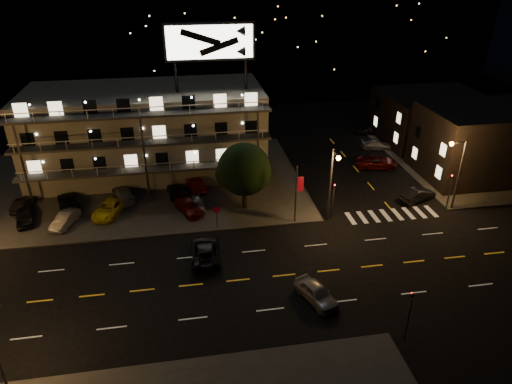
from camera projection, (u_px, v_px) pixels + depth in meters
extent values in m
plane|color=black|center=(261.00, 278.00, 39.08)|extent=(140.00, 140.00, 0.00)
cube|color=#343432|center=(117.00, 186.00, 54.48)|extent=(44.00, 24.00, 0.15)
cube|color=#343432|center=(456.00, 161.00, 60.92)|extent=(16.00, 24.00, 0.15)
cube|color=#9B9887|center=(148.00, 133.00, 56.29)|extent=(28.00, 12.00, 10.00)
cube|color=#9B9887|center=(143.00, 91.00, 53.85)|extent=(28.00, 12.00, 0.50)
cube|color=#343432|center=(147.00, 170.00, 51.11)|extent=(28.00, 1.80, 0.25)
cube|color=#343432|center=(144.00, 143.00, 49.63)|extent=(28.00, 1.80, 0.25)
cube|color=#343432|center=(140.00, 115.00, 48.15)|extent=(28.00, 1.80, 0.25)
cylinder|color=black|center=(176.00, 77.00, 51.77)|extent=(0.36, 0.36, 3.50)
cylinder|color=black|center=(246.00, 74.00, 52.94)|extent=(0.36, 0.36, 3.50)
cube|color=black|center=(210.00, 42.00, 50.61)|extent=(10.20, 0.50, 4.20)
cube|color=white|center=(210.00, 42.00, 50.35)|extent=(9.60, 0.06, 3.60)
cube|color=black|center=(481.00, 143.00, 55.49)|extent=(14.00, 10.00, 8.50)
cube|color=black|center=(430.00, 118.00, 66.33)|extent=(14.00, 12.00, 7.00)
cube|color=black|center=(203.00, 23.00, 94.72)|extent=(120.00, 20.00, 24.00)
cylinder|color=#2D2D30|center=(330.00, 186.00, 45.73)|extent=(0.20, 0.20, 8.00)
cylinder|color=#2D2D30|center=(336.00, 154.00, 43.27)|extent=(0.12, 1.80, 0.12)
sphere|color=#FF9C3F|center=(339.00, 158.00, 42.62)|extent=(0.44, 0.44, 0.44)
cylinder|color=#2D2D30|center=(459.00, 176.00, 47.78)|extent=(0.20, 0.20, 8.00)
cylinder|color=#2D2D30|center=(459.00, 142.00, 45.90)|extent=(1.80, 0.12, 0.12)
sphere|color=#FF9C3F|center=(452.00, 144.00, 45.83)|extent=(0.44, 0.44, 0.44)
cylinder|color=#2D2D30|center=(333.00, 204.00, 47.00)|extent=(0.14, 0.14, 3.60)
imported|color=black|center=(335.00, 184.00, 45.93)|extent=(0.20, 0.16, 1.00)
sphere|color=#FF0C0C|center=(335.00, 185.00, 45.87)|extent=(0.14, 0.14, 0.14)
cylinder|color=#2D2D30|center=(408.00, 319.00, 32.14)|extent=(0.14, 0.14, 3.60)
imported|color=black|center=(413.00, 293.00, 31.07)|extent=(0.20, 0.16, 1.00)
sphere|color=#FF0C0C|center=(412.00, 293.00, 31.22)|extent=(0.14, 0.14, 0.14)
cylinder|color=#2D2D30|center=(449.00, 194.00, 48.90)|extent=(0.14, 0.14, 3.60)
imported|color=black|center=(453.00, 175.00, 47.83)|extent=(0.16, 0.20, 1.00)
sphere|color=#FF0C0C|center=(452.00, 175.00, 47.86)|extent=(0.14, 0.14, 0.14)
cylinder|color=#2D2D30|center=(296.00, 195.00, 45.68)|extent=(0.16, 0.16, 6.40)
cube|color=#B80D2A|center=(301.00, 184.00, 45.19)|extent=(0.60, 0.04, 1.60)
cylinder|color=#2D2D30|center=(217.00, 219.00, 45.65)|extent=(0.08, 0.08, 2.20)
cylinder|color=#B80D2A|center=(216.00, 210.00, 45.12)|extent=(0.91, 0.04, 0.91)
cylinder|color=black|center=(244.00, 197.00, 49.10)|extent=(0.54, 0.54, 2.59)
sphere|color=black|center=(244.00, 169.00, 47.60)|extent=(5.61, 5.61, 5.61)
sphere|color=black|center=(231.00, 174.00, 48.08)|extent=(3.45, 3.45, 3.45)
sphere|color=black|center=(256.00, 174.00, 47.59)|extent=(3.24, 3.24, 3.24)
imported|color=black|center=(24.00, 216.00, 46.56)|extent=(2.78, 4.44, 1.41)
imported|color=gray|center=(65.00, 220.00, 46.09)|extent=(2.65, 4.17, 1.30)
imported|color=yellow|center=(109.00, 208.00, 48.07)|extent=(3.82, 5.42, 1.37)
imported|color=#500C0B|center=(189.00, 206.00, 48.50)|extent=(3.39, 4.85, 1.30)
imported|color=gray|center=(197.00, 204.00, 49.06)|extent=(1.76, 3.75, 1.24)
imported|color=black|center=(23.00, 204.00, 49.03)|extent=(1.96, 3.94, 1.24)
imported|color=black|center=(68.00, 201.00, 49.71)|extent=(3.25, 4.80, 1.22)
imported|color=gray|center=(124.00, 194.00, 50.88)|extent=(3.31, 5.20, 1.40)
imported|color=black|center=(174.00, 191.00, 51.78)|extent=(1.98, 3.84, 1.25)
imported|color=#500C0B|center=(194.00, 184.00, 53.07)|extent=(2.74, 4.79, 1.49)
imported|color=black|center=(418.00, 195.00, 51.02)|extent=(4.59, 2.92, 1.43)
imported|color=#500C0B|center=(376.00, 162.00, 58.94)|extent=(5.87, 3.60, 1.52)
imported|color=gray|center=(377.00, 145.00, 64.56)|extent=(4.52, 2.40, 1.25)
imported|color=black|center=(367.00, 130.00, 69.93)|extent=(3.99, 2.60, 1.26)
imported|color=gray|center=(316.00, 293.00, 36.22)|extent=(3.16, 4.64, 1.47)
imported|color=black|center=(205.00, 251.00, 41.27)|extent=(2.72, 5.62, 1.54)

